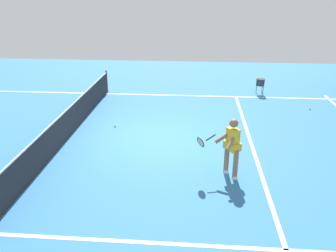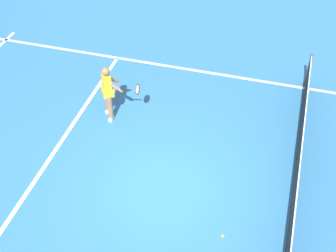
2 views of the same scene
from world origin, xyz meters
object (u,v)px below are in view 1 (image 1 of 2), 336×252
at_px(tennis_ball_near, 310,109).
at_px(tennis_ball_mid, 115,126).
at_px(tennis_player, 231,145).
at_px(ball_hopper, 260,82).

bearing_deg(tennis_ball_near, tennis_ball_mid, 108.33).
height_order(tennis_player, ball_hopper, tennis_player).
xyz_separation_m(tennis_ball_near, ball_hopper, (1.97, 1.65, 0.51)).
bearing_deg(tennis_player, tennis_ball_near, -33.34).
bearing_deg(tennis_player, ball_hopper, -14.58).
height_order(tennis_player, tennis_ball_near, tennis_player).
relative_size(tennis_player, tennis_ball_near, 23.48).
xyz_separation_m(tennis_ball_mid, ball_hopper, (4.37, -5.59, 0.51)).
height_order(tennis_ball_near, ball_hopper, ball_hopper).
bearing_deg(tennis_ball_near, ball_hopper, 40.05).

